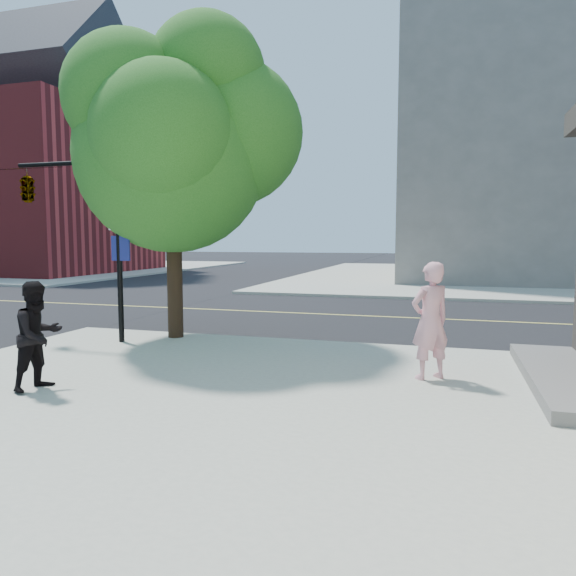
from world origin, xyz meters
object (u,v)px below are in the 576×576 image
(pedestrian, at_px, (38,335))
(signal_pole, at_px, (41,190))
(street_tree, at_px, (177,134))
(man_on_phone, at_px, (430,321))

(pedestrian, distance_m, signal_pole, 4.92)
(pedestrian, relative_size, signal_pole, 0.40)
(pedestrian, height_order, street_tree, street_tree)
(man_on_phone, relative_size, signal_pole, 0.46)
(man_on_phone, bearing_deg, pedestrian, -15.44)
(signal_pole, bearing_deg, man_on_phone, -11.49)
(man_on_phone, height_order, pedestrian, man_on_phone)
(pedestrian, distance_m, street_tree, 5.42)
(man_on_phone, xyz_separation_m, signal_pole, (-8.04, 1.17, 2.25))
(man_on_phone, relative_size, street_tree, 0.27)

